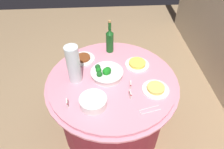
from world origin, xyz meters
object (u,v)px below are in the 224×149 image
decorative_fruit_vase (74,66)px  plate_stack (93,102)px  food_plate_stir_fry (83,58)px  label_placard_front (130,94)px  food_plate_fried_egg (137,64)px  wine_bottle (110,40)px  label_placard_rear (67,103)px  label_placard_mid (131,85)px  broccoli_bowl (106,73)px  food_plate_noodles (156,89)px  serving_tongs (149,110)px

decorative_fruit_vase → plate_stack: bearing=27.9°
food_plate_stir_fry → label_placard_front: 0.63m
food_plate_stir_fry → food_plate_fried_egg: food_plate_fried_egg is taller
food_plate_stir_fry → wine_bottle: bearing=114.1°
wine_bottle → label_placard_front: bearing=11.3°
label_placard_rear → label_placard_front: bearing=96.2°
food_plate_fried_egg → label_placard_mid: 0.29m
broccoli_bowl → label_placard_mid: (0.14, 0.19, -0.01)m
plate_stack → label_placard_mid: 0.35m
food_plate_noodles → label_placard_front: bearing=-74.9°
broccoli_bowl → food_plate_noodles: broccoli_bowl is taller
serving_tongs → label_placard_mid: (-0.24, -0.11, 0.03)m
label_placard_front → plate_stack: bearing=-78.5°
food_plate_noodles → label_placard_front: (0.06, -0.22, 0.02)m
label_placard_front → food_plate_stir_fry: bearing=-142.2°
food_plate_stir_fry → plate_stack: bearing=10.0°
label_placard_mid → broccoli_bowl: bearing=-125.6°
plate_stack → wine_bottle: 0.70m
label_placard_front → serving_tongs: bearing=41.2°
food_plate_stir_fry → label_placard_front: size_ratio=4.00×
broccoli_bowl → decorative_fruit_vase: 0.29m
food_plate_fried_egg → label_placard_front: size_ratio=4.00×
decorative_fruit_vase → label_placard_rear: decorative_fruit_vase is taller
plate_stack → wine_bottle: wine_bottle is taller
food_plate_fried_egg → food_plate_noodles: bearing=17.6°
plate_stack → food_plate_noodles: 0.52m
food_plate_stir_fry → food_plate_noodles: bearing=53.9°
food_plate_stir_fry → decorative_fruit_vase: bearing=-10.8°
label_placard_front → label_placard_rear: (0.05, -0.48, 0.00)m
broccoli_bowl → food_plate_stir_fry: 0.33m
wine_bottle → label_placard_front: (0.62, 0.12, -0.10)m
decorative_fruit_vase → food_plate_stir_fry: bearing=169.2°
decorative_fruit_vase → food_plate_noodles: decorative_fruit_vase is taller
decorative_fruit_vase → label_placard_rear: 0.31m
wine_bottle → food_plate_noodles: wine_bottle is taller
serving_tongs → food_plate_fried_egg: size_ratio=0.76×
broccoli_bowl → food_plate_fried_egg: (-0.14, 0.29, -0.02)m
decorative_fruit_vase → label_placard_front: decorative_fruit_vase is taller
food_plate_stir_fry → label_placard_rear: bearing=-10.1°
broccoli_bowl → serving_tongs: broccoli_bowl is taller
serving_tongs → food_plate_fried_egg: food_plate_fried_egg is taller
decorative_fruit_vase → food_plate_stir_fry: 0.31m
wine_bottle → food_plate_noodles: bearing=31.4°
broccoli_bowl → label_placard_front: bearing=36.0°
wine_bottle → serving_tongs: (0.76, 0.25, -0.12)m
label_placard_front → food_plate_noodles: bearing=105.1°
plate_stack → decorative_fruit_vase: (-0.28, -0.15, 0.12)m
broccoli_bowl → plate_stack: size_ratio=1.33×
broccoli_bowl → wine_bottle: 0.39m
plate_stack → label_placard_rear: 0.20m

